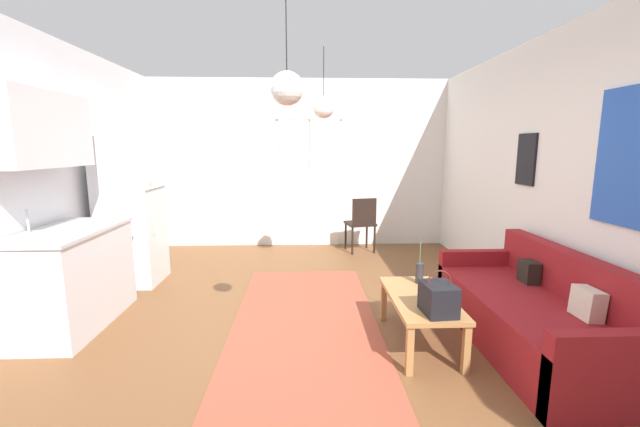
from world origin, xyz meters
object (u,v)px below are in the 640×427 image
(handbag, at_px, (438,298))
(accent_chair, at_px, (362,221))
(pendant_lamp_far, at_px, (324,107))
(couch, at_px, (537,316))
(pendant_lamp_near, at_px, (287,88))
(bamboo_vase, at_px, (419,273))
(coffee_table, at_px, (420,302))
(refrigerator, at_px, (131,211))

(handbag, distance_m, accent_chair, 3.24)
(handbag, relative_size, accent_chair, 0.39)
(handbag, xyz_separation_m, pendant_lamp_far, (-0.76, 1.79, 1.54))
(couch, distance_m, pendant_lamp_near, 2.68)
(couch, distance_m, bamboo_vase, 0.99)
(handbag, distance_m, pendant_lamp_near, 1.83)
(coffee_table, bearing_deg, bamboo_vase, 75.90)
(refrigerator, bearing_deg, bamboo_vase, -23.23)
(couch, height_order, accent_chair, accent_chair)
(pendant_lamp_near, relative_size, pendant_lamp_far, 1.07)
(handbag, bearing_deg, bamboo_vase, 85.66)
(pendant_lamp_near, bearing_deg, accent_chair, 73.80)
(bamboo_vase, xyz_separation_m, pendant_lamp_far, (-0.81, 1.13, 1.56))
(couch, height_order, pendant_lamp_far, pendant_lamp_far)
(coffee_table, distance_m, pendant_lamp_far, 2.36)
(accent_chair, height_order, pendant_lamp_far, pendant_lamp_far)
(coffee_table, relative_size, bamboo_vase, 2.50)
(handbag, relative_size, refrigerator, 0.19)
(handbag, relative_size, pendant_lamp_far, 0.44)
(couch, bearing_deg, handbag, -164.86)
(refrigerator, distance_m, pendant_lamp_far, 2.59)
(refrigerator, distance_m, pendant_lamp_near, 3.11)
(coffee_table, height_order, refrigerator, refrigerator)
(couch, distance_m, accent_chair, 3.17)
(coffee_table, height_order, bamboo_vase, bamboo_vase)
(handbag, bearing_deg, refrigerator, 146.91)
(refrigerator, bearing_deg, coffee_table, -28.67)
(handbag, height_order, pendant_lamp_far, pendant_lamp_far)
(coffee_table, relative_size, handbag, 3.04)
(couch, bearing_deg, pendant_lamp_far, 137.58)
(coffee_table, xyz_separation_m, refrigerator, (-3.02, 1.65, 0.51))
(couch, xyz_separation_m, bamboo_vase, (-0.87, 0.41, 0.25))
(pendant_lamp_far, bearing_deg, accent_chair, 65.55)
(couch, distance_m, coffee_table, 0.96)
(pendant_lamp_far, bearing_deg, couch, -42.42)
(coffee_table, distance_m, accent_chair, 2.91)
(couch, height_order, bamboo_vase, bamboo_vase)
(bamboo_vase, height_order, refrigerator, refrigerator)
(coffee_table, bearing_deg, accent_chair, 91.40)
(bamboo_vase, relative_size, refrigerator, 0.23)
(handbag, xyz_separation_m, accent_chair, (-0.10, 3.24, -0.04))
(coffee_table, distance_m, handbag, 0.38)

